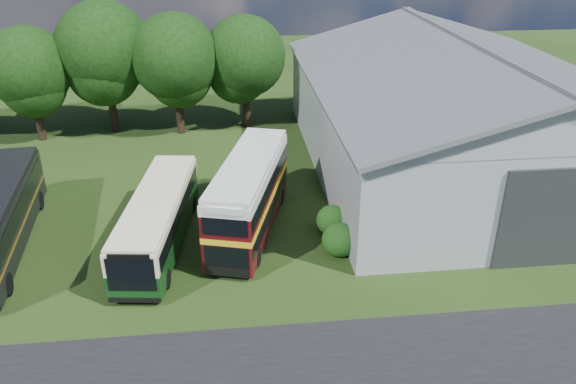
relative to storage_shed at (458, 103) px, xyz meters
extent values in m
plane|color=#1C3210|center=(-15.00, -15.98, -4.17)|extent=(120.00, 120.00, 0.00)
cube|color=gray|center=(0.00, 0.02, -1.42)|extent=(18.00, 24.00, 5.50)
cube|color=#2D3033|center=(0.00, -12.06, -1.67)|extent=(5.20, 0.18, 5.00)
cylinder|color=black|center=(-28.00, 7.52, -2.64)|extent=(0.56, 0.56, 3.06)
sphere|color=black|center=(-28.00, 7.52, 1.10)|extent=(5.78, 5.78, 5.78)
cylinder|color=black|center=(-23.00, 8.82, -2.37)|extent=(0.56, 0.56, 3.60)
sphere|color=black|center=(-23.00, 8.82, 2.03)|extent=(6.80, 6.80, 6.80)
cylinder|color=black|center=(-18.00, 7.82, -2.51)|extent=(0.56, 0.56, 3.31)
sphere|color=black|center=(-18.00, 7.82, 1.54)|extent=(6.26, 6.26, 6.26)
cylinder|color=black|center=(-13.00, 8.62, -2.58)|extent=(0.56, 0.56, 3.17)
sphere|color=black|center=(-13.00, 8.62, 1.29)|extent=(5.98, 5.98, 5.98)
sphere|color=#194714|center=(-9.40, -9.98, -4.17)|extent=(1.70, 1.70, 1.70)
sphere|color=#194714|center=(-9.40, -7.98, -4.17)|extent=(1.60, 1.60, 1.60)
cube|color=#0E3612|center=(-18.09, -8.25, -2.65)|extent=(3.54, 10.23, 2.49)
cube|color=#480A0F|center=(-13.57, -7.29, -2.04)|extent=(4.79, 9.55, 3.70)
camera|label=1|loc=(-14.43, -32.72, 10.73)|focal=35.00mm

